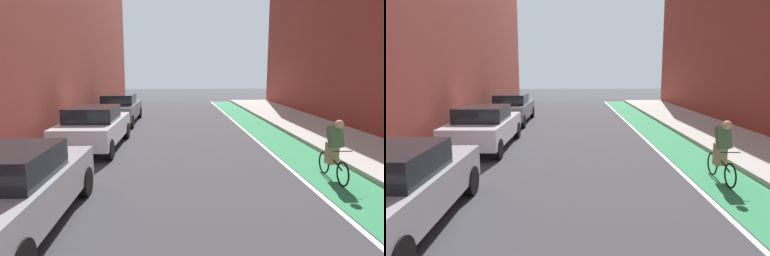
# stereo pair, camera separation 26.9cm
# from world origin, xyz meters

# --- Properties ---
(ground_plane) EXTENTS (80.65, 80.65, 0.00)m
(ground_plane) POSITION_xyz_m (0.00, 14.33, 0.00)
(ground_plane) COLOR #38383D
(bike_lane_paint) EXTENTS (1.60, 36.66, 0.00)m
(bike_lane_paint) POSITION_xyz_m (3.65, 16.33, 0.00)
(bike_lane_paint) COLOR #2D8451
(bike_lane_paint) RESTS_ON ground
(lane_divider_stripe) EXTENTS (0.12, 36.66, 0.00)m
(lane_divider_stripe) POSITION_xyz_m (2.75, 16.33, 0.00)
(lane_divider_stripe) COLOR white
(lane_divider_stripe) RESTS_ON ground
(sidewalk_right) EXTENTS (3.26, 36.66, 0.14)m
(sidewalk_right) POSITION_xyz_m (6.08, 16.33, 0.07)
(sidewalk_right) COLOR #A8A59E
(sidewalk_right) RESTS_ON ground
(parked_sedan_silver) EXTENTS (1.89, 4.37, 1.53)m
(parked_sedan_silver) POSITION_xyz_m (-3.40, 10.55, 0.78)
(parked_sedan_silver) COLOR #9EA0A8
(parked_sedan_silver) RESTS_ON ground
(parked_sedan_white) EXTENTS (1.99, 4.52, 1.53)m
(parked_sedan_white) POSITION_xyz_m (-3.40, 16.96, 0.79)
(parked_sedan_white) COLOR silver
(parked_sedan_white) RESTS_ON ground
(parked_sedan_gray) EXTENTS (1.90, 4.73, 1.53)m
(parked_sedan_gray) POSITION_xyz_m (-3.40, 22.87, 0.79)
(parked_sedan_gray) COLOR #595B60
(parked_sedan_gray) RESTS_ON ground
(cyclist_far) EXTENTS (0.48, 1.66, 1.59)m
(cyclist_far) POSITION_xyz_m (3.53, 13.07, 0.84)
(cyclist_far) COLOR black
(cyclist_far) RESTS_ON ground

